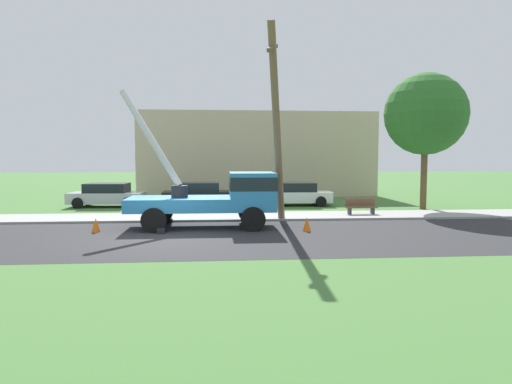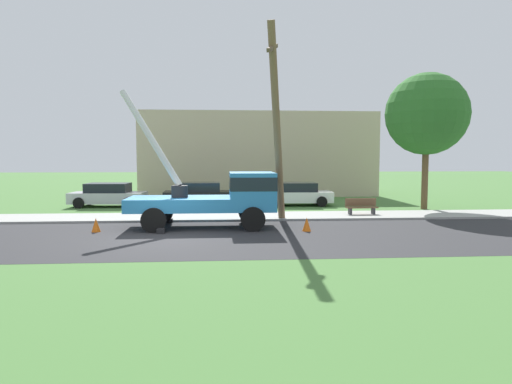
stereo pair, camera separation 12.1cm
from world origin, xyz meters
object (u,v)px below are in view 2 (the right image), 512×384
(utility_truck, at_px, (222,194))
(traffic_cone_ahead, at_px, (307,224))
(parked_sedan_black, at_px, (200,194))
(roadside_tree_near, at_px, (427,114))
(traffic_cone_behind, at_px, (96,225))
(park_bench, at_px, (361,207))
(leaning_utility_pole, at_px, (277,125))
(parked_sedan_silver, at_px, (108,195))
(parked_sedan_white, at_px, (296,194))

(utility_truck, relative_size, traffic_cone_ahead, 12.08)
(parked_sedan_black, height_order, roadside_tree_near, roadside_tree_near)
(traffic_cone_behind, xyz_separation_m, roadside_tree_near, (16.70, 6.66, 5.14))
(traffic_cone_ahead, bearing_deg, park_bench, 50.48)
(leaning_utility_pole, bearing_deg, traffic_cone_behind, -169.18)
(parked_sedan_silver, height_order, park_bench, parked_sedan_silver)
(traffic_cone_behind, height_order, parked_sedan_black, parked_sedan_black)
(leaning_utility_pole, xyz_separation_m, parked_sedan_white, (2.15, 7.70, -3.70))
(traffic_cone_ahead, height_order, traffic_cone_behind, same)
(utility_truck, xyz_separation_m, traffic_cone_ahead, (3.43, -1.34, -1.13))
(park_bench, relative_size, roadside_tree_near, 0.21)
(parked_sedan_silver, xyz_separation_m, parked_sedan_black, (5.49, 0.41, 0.00))
(utility_truck, height_order, leaning_utility_pole, leaning_utility_pole)
(traffic_cone_ahead, xyz_separation_m, traffic_cone_behind, (-8.49, 0.47, 0.00))
(leaning_utility_pole, distance_m, parked_sedan_white, 8.80)
(leaning_utility_pole, height_order, parked_sedan_black, leaning_utility_pole)
(traffic_cone_behind, height_order, parked_sedan_silver, parked_sedan_silver)
(parked_sedan_silver, height_order, parked_sedan_black, same)
(leaning_utility_pole, bearing_deg, utility_truck, -166.90)
(utility_truck, relative_size, parked_sedan_silver, 1.50)
(traffic_cone_behind, bearing_deg, utility_truck, 9.72)
(traffic_cone_ahead, xyz_separation_m, parked_sedan_black, (-4.80, 10.21, 0.43))
(utility_truck, xyz_separation_m, traffic_cone_behind, (-5.06, -0.87, -1.13))
(leaning_utility_pole, height_order, park_bench, leaning_utility_pole)
(leaning_utility_pole, height_order, traffic_cone_behind, leaning_utility_pole)
(leaning_utility_pole, xyz_separation_m, park_bench, (4.67, 2.53, -3.94))
(traffic_cone_ahead, xyz_separation_m, roadside_tree_near, (8.22, 7.13, 5.14))
(parked_sedan_silver, bearing_deg, parked_sedan_black, 4.32)
(utility_truck, bearing_deg, traffic_cone_behind, -170.28)
(utility_truck, bearing_deg, leaning_utility_pole, 13.10)
(parked_sedan_black, bearing_deg, utility_truck, -81.24)
(leaning_utility_pole, xyz_separation_m, roadside_tree_near, (9.22, 5.23, 1.01))
(utility_truck, distance_m, traffic_cone_behind, 5.25)
(park_bench, bearing_deg, parked_sedan_black, 145.71)
(leaning_utility_pole, relative_size, parked_sedan_black, 1.94)
(leaning_utility_pole, height_order, parked_sedan_white, leaning_utility_pole)
(utility_truck, height_order, parked_sedan_black, utility_truck)
(traffic_cone_ahead, bearing_deg, parked_sedan_white, 83.24)
(traffic_cone_behind, distance_m, park_bench, 12.78)
(traffic_cone_ahead, relative_size, parked_sedan_black, 0.13)
(leaning_utility_pole, xyz_separation_m, traffic_cone_behind, (-7.48, -1.43, -4.13))
(leaning_utility_pole, bearing_deg, parked_sedan_silver, 139.63)
(parked_sedan_white, height_order, park_bench, parked_sedan_white)
(utility_truck, relative_size, traffic_cone_behind, 12.08)
(utility_truck, height_order, park_bench, utility_truck)
(park_bench, xyz_separation_m, roadside_tree_near, (4.55, 2.69, 4.96))
(traffic_cone_ahead, bearing_deg, leaning_utility_pole, 117.89)
(traffic_cone_behind, bearing_deg, parked_sedan_white, 43.47)
(traffic_cone_behind, bearing_deg, park_bench, 18.06)
(utility_truck, bearing_deg, park_bench, 23.58)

